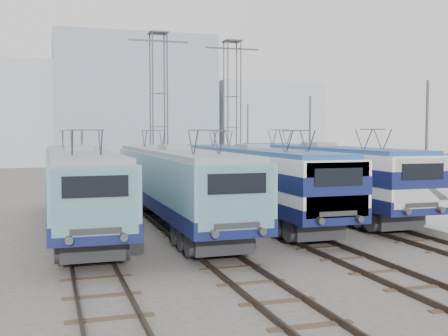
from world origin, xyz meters
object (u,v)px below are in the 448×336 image
(locomotive_center_left, at_px, (176,180))
(catenary_tower_east, at_px, (232,107))
(locomotive_far_left, at_px, (79,182))
(mast_rear, at_px, (248,145))
(locomotive_center_right, at_px, (253,175))
(catenary_tower_west, at_px, (159,105))
(locomotive_far_right, at_px, (320,171))
(mast_front, at_px, (426,156))
(mast_mid, at_px, (310,149))

(locomotive_center_left, relative_size, catenary_tower_east, 1.54)
(locomotive_far_left, xyz_separation_m, catenary_tower_east, (13.25, 17.23, 4.34))
(locomotive_far_left, relative_size, catenary_tower_east, 1.54)
(catenary_tower_east, height_order, mast_rear, catenary_tower_east)
(locomotive_center_right, relative_size, mast_rear, 2.64)
(catenary_tower_east, distance_m, mast_rear, 4.28)
(catenary_tower_west, xyz_separation_m, mast_rear, (8.60, 4.00, -3.14))
(locomotive_far_left, bearing_deg, mast_rear, 51.40)
(locomotive_far_right, height_order, catenary_tower_west, catenary_tower_west)
(locomotive_center_left, distance_m, mast_front, 11.78)
(locomotive_far_right, distance_m, mast_front, 7.31)
(locomotive_far_left, relative_size, catenary_tower_west, 1.54)
(mast_front, bearing_deg, locomotive_center_left, 157.85)
(locomotive_far_left, relative_size, mast_front, 2.65)
(locomotive_far_left, distance_m, locomotive_center_right, 9.06)
(mast_rear, bearing_deg, mast_mid, -90.00)
(locomotive_center_right, height_order, locomotive_far_right, locomotive_far_right)
(mast_front, relative_size, mast_mid, 1.00)
(mast_rear, bearing_deg, locomotive_center_left, -118.99)
(catenary_tower_east, bearing_deg, locomotive_far_right, -89.05)
(locomotive_center_left, relative_size, mast_rear, 2.64)
(catenary_tower_east, relative_size, mast_rear, 1.71)
(locomotive_far_left, xyz_separation_m, locomotive_center_right, (9.00, 1.06, 0.05))
(locomotive_far_left, relative_size, locomotive_center_left, 1.00)
(locomotive_center_right, distance_m, mast_rear, 19.28)
(locomotive_center_left, xyz_separation_m, catenary_tower_east, (8.75, 17.58, 4.34))
(locomotive_far_right, relative_size, mast_rear, 2.68)
(locomotive_far_left, distance_m, mast_front, 16.12)
(mast_front, bearing_deg, locomotive_center_right, 137.44)
(catenary_tower_west, xyz_separation_m, mast_front, (8.60, -20.00, -3.14))
(catenary_tower_west, height_order, catenary_tower_east, same)
(locomotive_far_left, relative_size, locomotive_center_right, 1.00)
(catenary_tower_east, xyz_separation_m, mast_mid, (2.10, -10.00, -3.14))
(catenary_tower_west, xyz_separation_m, catenary_tower_east, (6.50, 2.00, 0.00))
(mast_rear, bearing_deg, catenary_tower_west, -155.06)
(catenary_tower_west, height_order, mast_rear, catenary_tower_west)
(locomotive_center_left, bearing_deg, mast_mid, 34.95)
(locomotive_center_left, distance_m, catenary_tower_west, 16.33)
(locomotive_center_right, xyz_separation_m, catenary_tower_east, (4.25, 16.17, 4.29))
(locomotive_far_left, xyz_separation_m, mast_rear, (15.35, 19.23, 1.20))
(locomotive_far_left, bearing_deg, mast_front, -17.26)
(locomotive_far_right, xyz_separation_m, catenary_tower_west, (-6.75, 13.02, 4.26))
(catenary_tower_east, xyz_separation_m, mast_rear, (2.10, 2.00, -3.14))
(locomotive_far_right, xyz_separation_m, mast_rear, (1.85, 17.02, 1.11))
(mast_mid, relative_size, mast_rear, 1.00)
(locomotive_center_right, relative_size, catenary_tower_east, 1.54)
(mast_rear, bearing_deg, catenary_tower_east, -136.40)
(catenary_tower_east, bearing_deg, mast_rear, 43.60)
(locomotive_center_left, distance_m, catenary_tower_east, 20.11)
(locomotive_far_left, xyz_separation_m, locomotive_far_right, (13.50, 2.21, 0.08))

